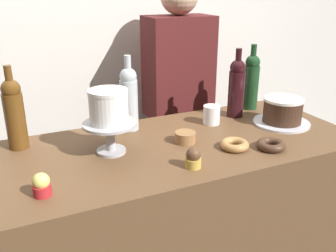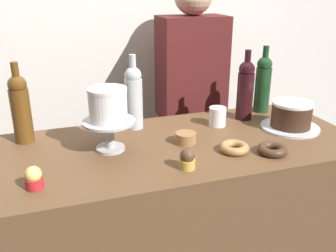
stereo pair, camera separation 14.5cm
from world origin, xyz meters
name	(u,v)px [view 2 (the right image)]	position (x,y,z in m)	size (l,w,h in m)	color
back_wall	(119,31)	(0.00, 0.90, 1.30)	(6.00, 0.05, 2.60)	silver
display_counter	(168,243)	(0.00, 0.00, 0.48)	(1.57, 0.65, 0.96)	brown
cake_stand_pedestal	(109,130)	(-0.23, 0.03, 1.04)	(0.20, 0.20, 0.12)	#B2B2B7
white_layer_cake	(108,104)	(-0.23, 0.03, 1.14)	(0.15, 0.15, 0.13)	white
silver_serving_platter	(289,127)	(0.57, 0.00, 0.96)	(0.25, 0.25, 0.01)	silver
chocolate_round_cake	(291,114)	(0.57, 0.00, 1.03)	(0.17, 0.17, 0.11)	#3D2619
wine_bottle_green	(263,83)	(0.57, 0.25, 1.10)	(0.08, 0.08, 0.33)	#193D1E
wine_bottle_dark_red	(245,89)	(0.44, 0.18, 1.10)	(0.08, 0.08, 0.33)	black
wine_bottle_amber	(21,108)	(-0.54, 0.22, 1.10)	(0.08, 0.08, 0.33)	#5B3814
wine_bottle_clear	(134,96)	(-0.08, 0.22, 1.10)	(0.08, 0.08, 0.33)	#B2BCC1
cupcake_lemon	(34,178)	(-0.50, -0.18, 0.99)	(0.06, 0.06, 0.07)	red
cupcake_chocolate	(188,159)	(0.00, -0.21, 0.99)	(0.06, 0.06, 0.07)	gold
donut_maple	(234,148)	(0.22, -0.14, 0.97)	(0.11, 0.11, 0.03)	#B27F47
donut_chocolate	(272,149)	(0.35, -0.20, 0.97)	(0.11, 0.11, 0.03)	#472D1E
cookie_stack	(186,138)	(0.07, -0.01, 0.98)	(0.08, 0.08, 0.04)	olive
coffee_cup_ceramic	(217,116)	(0.28, 0.13, 1.00)	(0.08, 0.08, 0.08)	white
barista_figure	(190,117)	(0.33, 0.59, 0.84)	(0.36, 0.22, 1.60)	black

